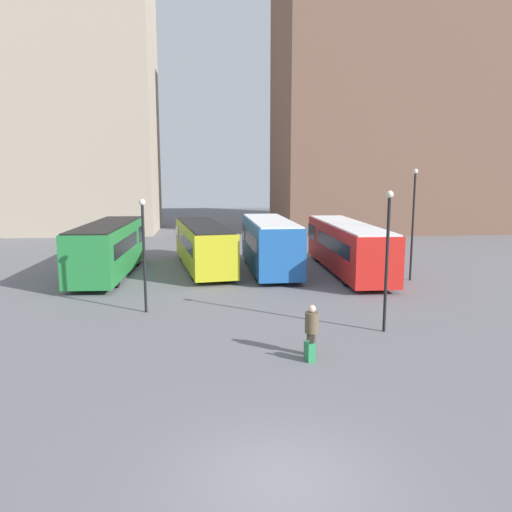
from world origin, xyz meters
name	(u,v)px	position (x,y,z in m)	size (l,w,h in m)	color
ground_plane	(282,483)	(0.00, 0.00, 0.00)	(160.00, 160.00, 0.00)	slate
building_block_left	(56,78)	(-16.25, 45.26, 15.55)	(19.42, 10.59, 31.10)	tan
building_block_right	(411,109)	(21.07, 45.26, 13.02)	(29.06, 15.08, 26.05)	brown
bus_0	(109,247)	(-7.23, 21.25, 1.71)	(2.96, 10.51, 3.14)	#237A38
bus_1	(203,244)	(-1.63, 22.93, 1.58)	(4.00, 11.10, 2.89)	gold
bus_2	(270,243)	(2.52, 21.66, 1.75)	(2.78, 9.47, 3.24)	#1E56A3
bus_3	(347,246)	(7.24, 20.84, 1.66)	(2.63, 12.19, 3.04)	red
traveler	(312,326)	(2.04, 6.87, 1.04)	(0.53, 0.53, 1.75)	#4C3828
suitcase	(310,351)	(1.88, 6.37, 0.32)	(0.32, 0.46, 0.92)	#28844C
lamp_post_0	(144,245)	(-4.12, 12.83, 2.98)	(0.28, 0.28, 4.99)	black
lamp_post_1	(387,250)	(5.39, 9.11, 3.21)	(0.28, 0.28, 5.44)	black
lamp_post_2	(413,216)	(10.21, 18.09, 3.67)	(0.28, 0.28, 6.32)	black
trash_bin	(392,272)	(9.27, 18.49, 0.42)	(0.52, 0.52, 0.85)	#285633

